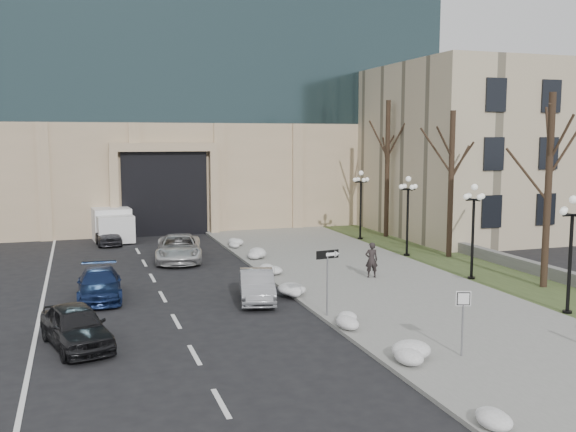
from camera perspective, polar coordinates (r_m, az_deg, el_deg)
name	(u,v)px	position (r m, az deg, el deg)	size (l,w,h in m)	color
ground	(476,401)	(18.47, 16.41, -15.53)	(160.00, 160.00, 0.00)	black
sidewalk	(369,280)	(31.75, 7.21, -5.65)	(9.00, 40.00, 0.12)	gray
curb	(281,286)	(30.13, -0.59, -6.27)	(0.30, 40.00, 0.14)	gray
grass_strip	(482,271)	(34.99, 16.90, -4.73)	(4.00, 40.00, 0.10)	#364422
stone_wall	(492,257)	(37.68, 17.66, -3.47)	(0.50, 30.00, 0.70)	slate
office_tower	(166,3)	(59.19, -10.78, 18.11)	(40.00, 24.70, 36.00)	tan
classical_building	(510,150)	(52.68, 19.10, 5.56)	(22.00, 18.12, 12.00)	#B9AA8A
car_a	(76,326)	(22.86, -18.33, -9.28)	(1.70, 4.22, 1.44)	black
car_b	(257,286)	(27.65, -2.78, -6.22)	(1.41, 4.05, 1.33)	#96989D
car_c	(99,284)	(29.15, -16.41, -5.83)	(1.83, 4.50, 1.31)	navy
car_d	(179,248)	(36.89, -9.68, -2.83)	(2.47, 5.36, 1.49)	silver
car_e	(108,235)	(43.62, -15.71, -1.61)	(1.53, 3.79, 1.29)	#2E2E33
pedestrian	(371,260)	(31.87, 7.43, -3.89)	(0.64, 0.42, 1.75)	black
box_truck	(110,223)	(46.27, -15.56, -0.60)	(2.96, 7.10, 2.20)	silver
one_way_sign	(331,262)	(24.71, 3.87, -4.11)	(1.02, 0.29, 2.70)	slate
keep_sign	(463,309)	(21.03, 15.29, -8.02)	(0.46, 0.19, 2.22)	slate
snow_clump_a	(494,415)	(17.02, 17.86, -16.49)	(1.10, 1.60, 0.36)	white
snow_clump_b	(413,357)	(20.45, 11.02, -12.22)	(1.10, 1.60, 0.36)	white
snow_clump_c	(346,321)	(23.91, 5.20, -9.27)	(1.10, 1.60, 0.36)	white
snow_clump_d	(301,292)	(28.15, 1.21, -6.74)	(1.10, 1.60, 0.36)	white
snow_clump_e	(273,273)	(31.97, -1.35, -5.07)	(1.10, 1.60, 0.36)	white
snow_clump_f	(255,255)	(36.81, -2.94, -3.47)	(1.10, 1.60, 0.36)	white
snow_clump_g	(237,244)	(40.74, -4.59, -2.46)	(1.10, 1.60, 0.36)	white
lamppost_a	(571,239)	(27.27, 23.87, -1.85)	(1.18, 1.18, 4.76)	black
lamppost_b	(473,219)	(32.33, 16.15, -0.22)	(1.18, 1.18, 4.76)	black
lamppost_c	(408,205)	(37.83, 10.60, 0.95)	(1.18, 1.18, 4.76)	black
lamppost_d	(361,196)	(43.61, 6.49, 1.82)	(1.18, 1.18, 4.76)	black
tree_near	(549,163)	(31.47, 22.22, 4.38)	(3.20, 3.20, 9.00)	black
tree_mid	(452,163)	(37.92, 14.34, 4.55)	(3.20, 3.20, 8.50)	black
tree_far	(388,149)	(44.85, 8.84, 5.86)	(3.20, 3.20, 9.50)	black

